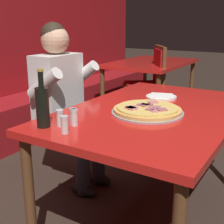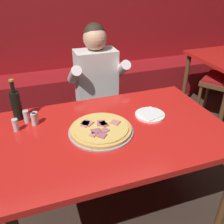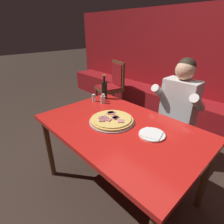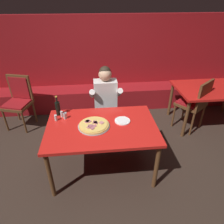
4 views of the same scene
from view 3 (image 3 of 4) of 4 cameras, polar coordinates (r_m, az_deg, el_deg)
ground_plane at (r=2.04m, az=2.07°, el=-23.42°), size 24.00×24.00×0.00m
booth_wall_panel at (r=3.33m, az=30.44°, el=11.99°), size 6.80×0.16×1.90m
booth_bench at (r=3.25m, az=25.88°, el=-0.90°), size 6.46×0.48×0.46m
main_dining_table at (r=1.59m, az=2.46°, el=-6.83°), size 1.45×0.94×0.77m
pizza at (r=1.60m, az=-0.02°, el=-2.56°), size 0.42×0.42×0.05m
plate_white_paper at (r=1.45m, az=12.91°, el=-7.14°), size 0.21×0.21×0.02m
beer_bottle at (r=2.11m, az=-2.50°, el=7.25°), size 0.07×0.07×0.29m
shaker_black_pepper at (r=2.06m, az=-2.89°, el=4.65°), size 0.04×0.04×0.09m
shaker_red_pepper_flakes at (r=1.99m, az=-3.24°, el=3.91°), size 0.04×0.04×0.09m
shaker_parmesan at (r=2.06m, az=-6.02°, el=4.53°), size 0.04×0.04×0.09m
shaker_oregano at (r=2.00m, az=-2.71°, el=3.95°), size 0.04×0.04×0.09m
diner_seated_blue_shirt at (r=2.10m, az=19.86°, el=0.55°), size 0.53×0.53×1.27m
dining_chair_by_booth at (r=3.46m, az=0.20°, el=9.29°), size 0.55×0.55×0.98m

